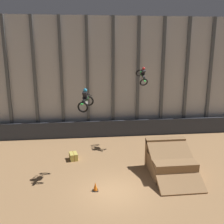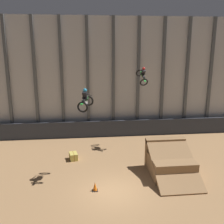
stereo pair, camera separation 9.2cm
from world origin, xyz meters
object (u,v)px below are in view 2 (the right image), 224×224
dirt_ramp (170,162)px  rider_bike_left_air (85,101)px  traffic_cone_near_ramp (95,187)px  hay_bale_trackside (73,156)px  rider_bike_right_air (142,75)px

dirt_ramp → rider_bike_left_air: size_ratio=2.45×
traffic_cone_near_ramp → hay_bale_trackside: 5.19m
rider_bike_right_air → traffic_cone_near_ramp: bearing=-126.8°
traffic_cone_near_ramp → hay_bale_trackside: bearing=107.1°
dirt_ramp → rider_bike_right_air: size_ratio=2.41×
rider_bike_left_air → traffic_cone_near_ramp: rider_bike_left_air is taller
rider_bike_left_air → traffic_cone_near_ramp: size_ratio=3.17×
dirt_ramp → rider_bike_left_air: bearing=175.5°
rider_bike_right_air → hay_bale_trackside: rider_bike_right_air is taller
rider_bike_right_air → traffic_cone_near_ramp: rider_bike_right_air is taller
dirt_ramp → hay_bale_trackside: dirt_ramp is taller
rider_bike_left_air → rider_bike_right_air: rider_bike_right_air is taller
dirt_ramp → rider_bike_right_air: 8.10m
hay_bale_trackside → rider_bike_left_air: bearing=-67.8°
hay_bale_trackside → traffic_cone_near_ramp: bearing=-72.9°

